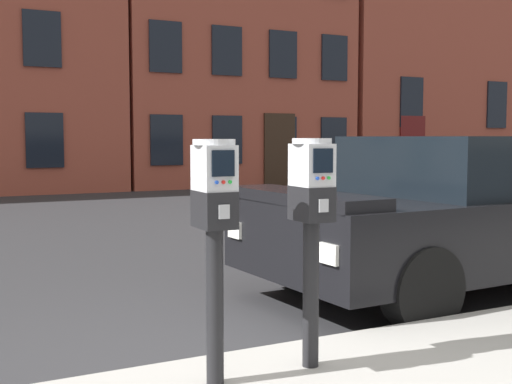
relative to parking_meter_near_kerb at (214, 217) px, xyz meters
The scene contains 5 objects.
ground_plane 1.10m from the parking_meter_near_kerb, 33.14° to the left, with size 160.00×160.00×0.00m, color #28282B.
parking_meter_near_kerb is the anchor object (origin of this frame).
parking_meter_twin_adjacent 0.58m from the parking_meter_near_kerb, ahead, with size 0.22×0.26×1.27m.
parked_car_navy_coupe 3.68m from the parking_meter_near_kerb, 23.20° to the left, with size 4.50×2.01×1.42m.
townhouse_orange_brick 18.65m from the parking_meter_near_kerb, 66.26° to the left, with size 7.09×6.04×9.76m.
Camera 1 is at (-1.72, -3.31, 1.41)m, focal length 46.70 mm.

